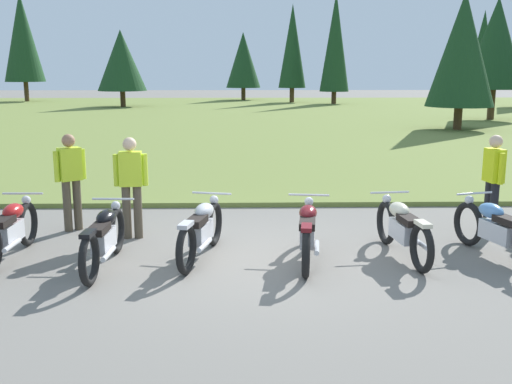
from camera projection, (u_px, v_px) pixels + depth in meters
name	position (u px, v px, depth m)	size (l,w,h in m)	color
ground_plane	(257.00, 261.00, 8.78)	(140.00, 140.00, 0.00)	slate
grass_moorland	(246.00, 118.00, 33.67)	(80.00, 44.00, 0.10)	olive
forest_treeline	(354.00, 47.00, 38.53)	(42.31, 28.82, 8.69)	#47331E
motorcycle_red	(10.00, 230.00, 8.79)	(0.62, 2.10, 0.88)	black
motorcycle_black	(104.00, 237.00, 8.40)	(0.62, 2.10, 0.88)	black
motorcycle_silver	(201.00, 229.00, 8.82)	(0.72, 2.07, 0.88)	black
motorcycle_maroon	(308.00, 232.00, 8.69)	(0.62, 2.10, 0.88)	black
motorcycle_cream	(403.00, 228.00, 8.88)	(0.62, 2.10, 0.88)	black
motorcycle_sky_blue	(497.00, 229.00, 8.83)	(0.78, 2.06, 0.88)	black
rider_near_row_end	(71.00, 176.00, 10.25)	(0.46, 0.39, 1.67)	#4C4233
rider_with_back_turned	(493.00, 178.00, 10.12)	(0.26, 0.55, 1.67)	black
rider_checking_bike	(131.00, 182.00, 9.77)	(0.55, 0.25, 1.67)	#4C4233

